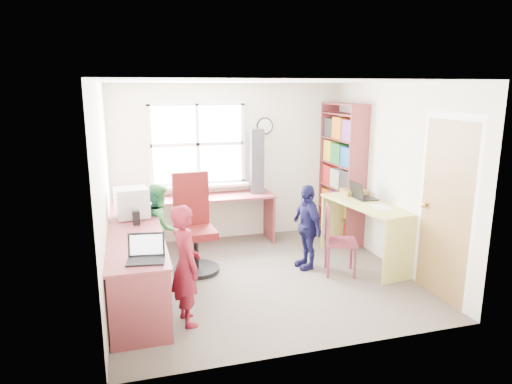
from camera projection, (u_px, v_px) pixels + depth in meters
room at (260, 181)px, 5.55m from camera, size 3.64×3.44×2.44m
l_desk at (155, 262)px, 5.01m from camera, size 2.38×2.95×0.75m
right_desk at (370, 219)px, 6.13m from camera, size 0.85×1.52×0.83m
bookshelf at (342, 175)px, 7.05m from camera, size 0.30×1.02×2.10m
swivel_chair at (194, 229)px, 5.87m from camera, size 0.63×0.63×1.27m
wooden_chair at (335, 237)px, 5.77m from camera, size 0.49×0.49×0.89m
crt_monitor at (132, 203)px, 5.62m from camera, size 0.43×0.40×0.38m
laptop_left at (146, 254)px, 4.28m from camera, size 0.38×0.33×0.24m
laptop_right at (361, 195)px, 6.28m from camera, size 0.29×0.35×0.24m
speaker_a at (136, 218)px, 5.36m from camera, size 0.09×0.09×0.17m
speaker_b at (131, 206)px, 5.87m from camera, size 0.09×0.09×0.18m
cd_tower at (257, 161)px, 6.91m from camera, size 0.21×0.19×0.98m
game_box at (354, 192)px, 6.57m from camera, size 0.36×0.36×0.07m
paper_a at (147, 243)px, 4.74m from camera, size 0.28×0.32×0.00m
paper_b at (381, 207)px, 5.86m from camera, size 0.23×0.31×0.00m
potted_plant at (197, 186)px, 6.71m from camera, size 0.19×0.15×0.32m
person_red at (186, 265)px, 4.51m from camera, size 0.36×0.49×1.23m
person_green at (160, 227)px, 5.92m from camera, size 0.48×0.59×1.13m
person_navy at (307, 227)px, 5.94m from camera, size 0.35×0.68×1.12m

